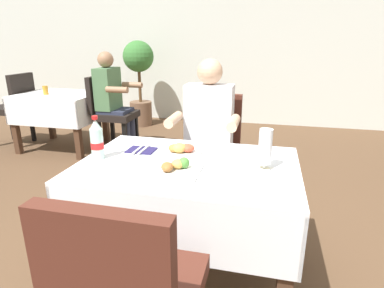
% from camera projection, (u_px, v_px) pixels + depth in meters
% --- Properties ---
extents(ground_plane, '(11.00, 11.00, 0.00)m').
position_uv_depth(ground_plane, '(178.00, 288.00, 1.87)').
color(ground_plane, brown).
extents(back_wall, '(11.00, 0.12, 2.97)m').
position_uv_depth(back_wall, '(246.00, 34.00, 5.23)').
color(back_wall, silver).
rests_on(back_wall, ground).
extents(main_dining_table, '(1.21, 0.83, 0.73)m').
position_uv_depth(main_dining_table, '(188.00, 190.00, 1.84)').
color(main_dining_table, white).
rests_on(main_dining_table, ground).
extents(chair_far_diner_seat, '(0.44, 0.50, 0.97)m').
position_uv_depth(chair_far_diner_seat, '(212.00, 148.00, 2.59)').
color(chair_far_diner_seat, '#4C2319').
rests_on(chair_far_diner_seat, ground).
extents(seated_diner_far, '(0.50, 0.46, 1.26)m').
position_uv_depth(seated_diner_far, '(207.00, 133.00, 2.44)').
color(seated_diner_far, '#282D42').
rests_on(seated_diner_far, ground).
extents(plate_near_camera, '(0.25, 0.25, 0.07)m').
position_uv_depth(plate_near_camera, '(176.00, 168.00, 1.67)').
color(plate_near_camera, white).
rests_on(plate_near_camera, main_dining_table).
extents(plate_far_diner, '(0.24, 0.24, 0.07)m').
position_uv_depth(plate_far_diner, '(181.00, 150.00, 1.92)').
color(plate_far_diner, white).
rests_on(plate_far_diner, main_dining_table).
extents(beer_glass_left, '(0.07, 0.07, 0.22)m').
position_uv_depth(beer_glass_left, '(265.00, 149.00, 1.67)').
color(beer_glass_left, white).
rests_on(beer_glass_left, main_dining_table).
extents(cola_bottle_primary, '(0.07, 0.07, 0.25)m').
position_uv_depth(cola_bottle_primary, '(97.00, 140.00, 1.82)').
color(cola_bottle_primary, silver).
rests_on(cola_bottle_primary, main_dining_table).
extents(napkin_cutlery_set, '(0.17, 0.19, 0.01)m').
position_uv_depth(napkin_cutlery_set, '(141.00, 150.00, 1.98)').
color(napkin_cutlery_set, '#231E4C').
rests_on(napkin_cutlery_set, main_dining_table).
extents(background_dining_table, '(1.00, 0.80, 0.73)m').
position_uv_depth(background_dining_table, '(61.00, 107.00, 4.15)').
color(background_dining_table, white).
rests_on(background_dining_table, ground).
extents(background_chair_left, '(0.50, 0.44, 0.97)m').
position_uv_depth(background_chair_left, '(15.00, 105.00, 4.31)').
color(background_chair_left, black).
rests_on(background_chair_left, ground).
extents(background_chair_right, '(0.50, 0.44, 0.97)m').
position_uv_depth(background_chair_right, '(110.00, 110.00, 3.99)').
color(background_chair_right, black).
rests_on(background_chair_right, ground).
extents(background_patron, '(0.46, 0.50, 1.26)m').
position_uv_depth(background_patron, '(113.00, 98.00, 3.93)').
color(background_patron, '#282D42').
rests_on(background_patron, ground).
extents(background_table_tumbler, '(0.06, 0.06, 0.11)m').
position_uv_depth(background_table_tumbler, '(46.00, 90.00, 4.00)').
color(background_table_tumbler, '#C68928').
rests_on(background_table_tumbler, background_dining_table).
extents(potted_plant_corner, '(0.50, 0.50, 1.38)m').
position_uv_depth(potted_plant_corner, '(139.00, 74.00, 5.23)').
color(potted_plant_corner, brown).
rests_on(potted_plant_corner, ground).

